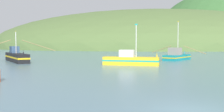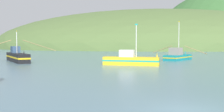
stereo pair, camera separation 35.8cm
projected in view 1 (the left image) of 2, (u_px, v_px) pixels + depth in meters
ground_plane at (190, 111)px, 12.44m from camera, size 600.00×600.00×0.00m
hill_mid_left at (157, 47)px, 172.04m from camera, size 205.90×164.72×46.20m
fishing_boat_teal at (177, 56)px, 47.86m from camera, size 7.26×7.85×7.20m
fishing_boat_black at (16, 57)px, 43.95m from camera, size 12.69×10.92×5.28m
fishing_boat_yellow at (130, 60)px, 37.13m from camera, size 8.07×4.82×5.92m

